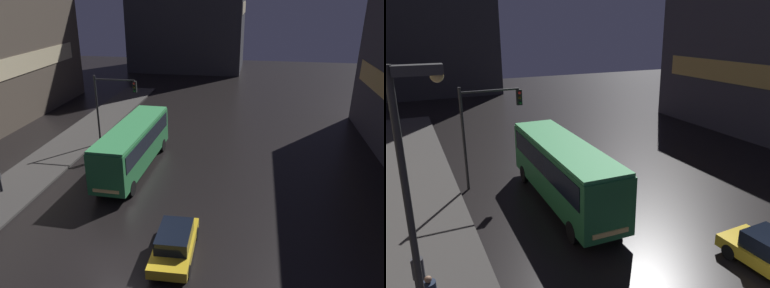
{
  "view_description": "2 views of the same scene",
  "coord_description": "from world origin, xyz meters",
  "views": [
    {
      "loc": [
        6.17,
        -13.6,
        11.95
      ],
      "look_at": [
        2.2,
        9.49,
        2.52
      ],
      "focal_mm": 35.0,
      "sensor_mm": 36.0,
      "label": 1
    },
    {
      "loc": [
        -9.33,
        -6.71,
        9.13
      ],
      "look_at": [
        0.14,
        13.08,
        2.16
      ],
      "focal_mm": 35.0,
      "sensor_mm": 36.0,
      "label": 2
    }
  ],
  "objects": [
    {
      "name": "bus_near",
      "position": [
        -2.14,
        10.08,
        2.08
      ],
      "size": [
        2.67,
        10.33,
        3.38
      ],
      "rotation": [
        0.0,
        0.0,
        3.12
      ],
      "color": "#236B38",
      "rests_on": "ground"
    },
    {
      "name": "ground_plane",
      "position": [
        0.0,
        0.0,
        0.0
      ],
      "size": [
        120.0,
        120.0,
        0.0
      ],
      "primitive_type": "plane",
      "color": "black"
    },
    {
      "name": "car_taxi",
      "position": [
        2.8,
        1.07,
        0.75
      ],
      "size": [
        2.0,
        4.42,
        1.46
      ],
      "rotation": [
        0.0,
        0.0,
        3.17
      ],
      "color": "gold",
      "rests_on": "ground"
    },
    {
      "name": "sidewalk_left",
      "position": [
        -9.0,
        10.0,
        0.07
      ],
      "size": [
        4.0,
        48.0,
        0.15
      ],
      "color": "#3D3A38",
      "rests_on": "ground"
    },
    {
      "name": "traffic_light_main",
      "position": [
        -5.22,
        14.1,
        4.06
      ],
      "size": [
        3.53,
        0.35,
        5.95
      ],
      "color": "#2D2D2D",
      "rests_on": "ground"
    }
  ]
}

